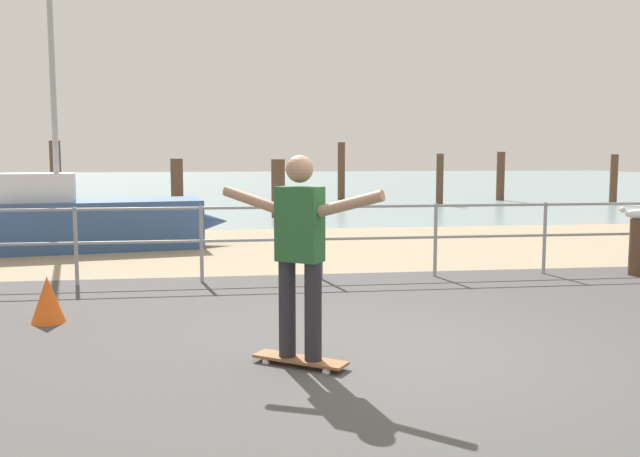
# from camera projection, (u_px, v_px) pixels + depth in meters

# --- Properties ---
(ground_plane) EXTENTS (24.00, 10.00, 0.04)m
(ground_plane) POSITION_uv_depth(u_px,v_px,m) (441.00, 395.00, 5.00)
(ground_plane) COLOR #474444
(ground_plane) RESTS_ON ground
(beach_strip) EXTENTS (24.00, 6.00, 0.04)m
(beach_strip) POSITION_uv_depth(u_px,v_px,m) (308.00, 247.00, 12.88)
(beach_strip) COLOR tan
(beach_strip) RESTS_ON ground
(sea_surface) EXTENTS (72.00, 50.00, 0.04)m
(sea_surface) POSITION_uv_depth(u_px,v_px,m) (251.00, 183.00, 40.45)
(sea_surface) COLOR #849EA3
(sea_surface) RESTS_ON ground
(railing_fence) EXTENTS (13.02, 0.05, 1.05)m
(railing_fence) POSITION_uv_depth(u_px,v_px,m) (201.00, 232.00, 9.20)
(railing_fence) COLOR gray
(railing_fence) RESTS_ON ground
(sailboat) EXTENTS (5.06, 2.15, 5.36)m
(sailboat) POSITION_uv_depth(u_px,v_px,m) (86.00, 221.00, 12.44)
(sailboat) COLOR #335184
(sailboat) RESTS_ON ground
(skateboard) EXTENTS (0.77, 0.63, 0.08)m
(skateboard) POSITION_uv_depth(u_px,v_px,m) (300.00, 360.00, 5.62)
(skateboard) COLOR brown
(skateboard) RESTS_ON ground
(skateboarder) EXTENTS (1.23, 0.91, 1.65)m
(skateboarder) POSITION_uv_depth(u_px,v_px,m) (300.00, 245.00, 5.52)
(skateboarder) COLOR #26262B
(skateboarder) RESTS_ON skateboard
(bollard_short) EXTENTS (0.18, 0.18, 0.82)m
(bollard_short) POSITION_uv_depth(u_px,v_px,m) (636.00, 248.00, 9.76)
(bollard_short) COLOR #513826
(bollard_short) RESTS_ON ground
(seagull) EXTENTS (0.43, 0.31, 0.18)m
(seagull) POSITION_uv_depth(u_px,v_px,m) (636.00, 214.00, 9.72)
(seagull) COLOR white
(seagull) RESTS_ON bollard_short
(groyne_post_0) EXTENTS (0.28, 0.28, 2.07)m
(groyne_post_0) POSITION_uv_depth(u_px,v_px,m) (56.00, 181.00, 17.89)
(groyne_post_0) COLOR #513826
(groyne_post_0) RESTS_ON ground
(groyne_post_1) EXTENTS (0.38, 0.38, 1.59)m
(groyne_post_1) POSITION_uv_depth(u_px,v_px,m) (177.00, 184.00, 21.22)
(groyne_post_1) COLOR #513826
(groyne_post_1) RESTS_ON ground
(groyne_post_2) EXTENTS (0.37, 0.37, 1.59)m
(groyne_post_2) POSITION_uv_depth(u_px,v_px,m) (278.00, 189.00, 18.57)
(groyne_post_2) COLOR #513826
(groyne_post_2) RESTS_ON ground
(groyne_post_3) EXTENTS (0.27, 0.27, 2.16)m
(groyne_post_3) POSITION_uv_depth(u_px,v_px,m) (341.00, 171.00, 25.65)
(groyne_post_3) COLOR #513826
(groyne_post_3) RESTS_ON ground
(groyne_post_4) EXTENTS (0.24, 0.24, 1.74)m
(groyne_post_4) POSITION_uv_depth(u_px,v_px,m) (440.00, 179.00, 23.24)
(groyne_post_4) COLOR #513826
(groyne_post_4) RESTS_ON ground
(groyne_post_5) EXTENTS (0.30, 0.30, 1.80)m
(groyne_post_5) POSITION_uv_depth(u_px,v_px,m) (501.00, 176.00, 25.38)
(groyne_post_5) COLOR #513826
(groyne_post_5) RESTS_ON ground
(groyne_post_6) EXTENTS (0.25, 0.25, 1.72)m
(groyne_post_6) POSITION_uv_depth(u_px,v_px,m) (614.00, 180.00, 23.15)
(groyne_post_6) COLOR #513826
(groyne_post_6) RESTS_ON ground
(traffic_cone) EXTENTS (0.36, 0.36, 0.50)m
(traffic_cone) POSITION_uv_depth(u_px,v_px,m) (48.00, 300.00, 7.04)
(traffic_cone) COLOR #E55919
(traffic_cone) RESTS_ON ground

